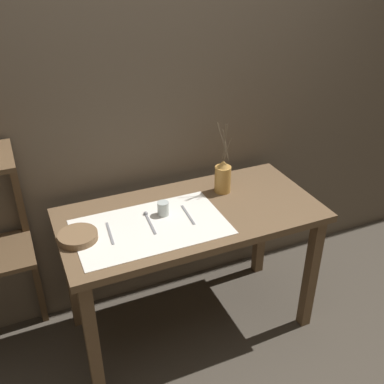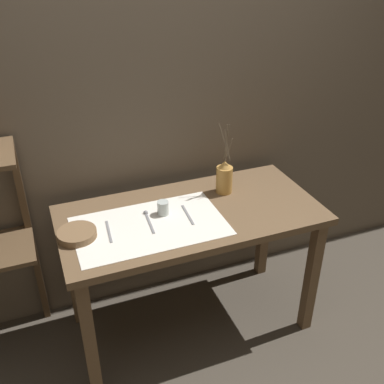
% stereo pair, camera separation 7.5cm
% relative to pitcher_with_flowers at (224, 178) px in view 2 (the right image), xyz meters
% --- Properties ---
extents(ground_plane, '(12.00, 12.00, 0.00)m').
position_rel_pitcher_with_flowers_xyz_m(ground_plane, '(-0.25, -0.13, -0.89)').
color(ground_plane, '#473F35').
extents(stone_wall_back, '(7.00, 0.06, 2.40)m').
position_rel_pitcher_with_flowers_xyz_m(stone_wall_back, '(-0.25, 0.31, 0.31)').
color(stone_wall_back, brown).
rests_on(stone_wall_back, ground_plane).
extents(wooden_table, '(1.37, 0.67, 0.79)m').
position_rel_pitcher_with_flowers_xyz_m(wooden_table, '(-0.25, -0.13, -0.20)').
color(wooden_table, brown).
rests_on(wooden_table, ground_plane).
extents(linen_cloth, '(0.75, 0.45, 0.00)m').
position_rel_pitcher_with_flowers_xyz_m(linen_cloth, '(-0.49, -0.18, -0.09)').
color(linen_cloth, white).
rests_on(linen_cloth, wooden_table).
extents(pitcher_with_flowers, '(0.09, 0.09, 0.41)m').
position_rel_pitcher_with_flowers_xyz_m(pitcher_with_flowers, '(0.00, 0.00, 0.00)').
color(pitcher_with_flowers, '#B7843D').
rests_on(pitcher_with_flowers, wooden_table).
extents(wooden_bowl, '(0.19, 0.19, 0.04)m').
position_rel_pitcher_with_flowers_xyz_m(wooden_bowl, '(-0.84, -0.15, -0.07)').
color(wooden_bowl, brown).
rests_on(wooden_bowl, wooden_table).
extents(glass_tumbler_near, '(0.06, 0.06, 0.07)m').
position_rel_pitcher_with_flowers_xyz_m(glass_tumbler_near, '(-0.39, -0.10, -0.05)').
color(glass_tumbler_near, '#B7C1BC').
rests_on(glass_tumbler_near, wooden_table).
extents(knife_center, '(0.03, 0.19, 0.00)m').
position_rel_pitcher_with_flowers_xyz_m(knife_center, '(-0.69, -0.16, -0.09)').
color(knife_center, gray).
rests_on(knife_center, wooden_table).
extents(spoon_outer, '(0.03, 0.20, 0.02)m').
position_rel_pitcher_with_flowers_xyz_m(spoon_outer, '(-0.48, -0.10, -0.08)').
color(spoon_outer, gray).
rests_on(spoon_outer, wooden_table).
extents(fork_outer, '(0.02, 0.19, 0.00)m').
position_rel_pitcher_with_flowers_xyz_m(fork_outer, '(-0.28, -0.16, -0.09)').
color(fork_outer, gray).
rests_on(fork_outer, wooden_table).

